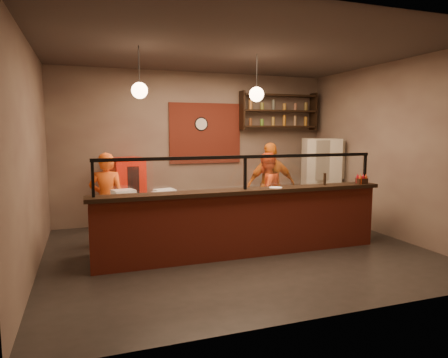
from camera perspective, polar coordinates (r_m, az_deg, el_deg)
name	(u,v)px	position (r m, az deg, el deg)	size (l,w,h in m)	color
floor	(238,251)	(6.65, 1.96, -10.19)	(6.00, 6.00, 0.00)	black
ceiling	(239,50)	(6.48, 2.09, 17.98)	(6.00, 6.00, 0.00)	#3B322E
wall_back	(196,147)	(8.74, -3.98, 4.56)	(6.00, 6.00, 0.00)	#796958
wall_left	(30,157)	(5.97, -25.92, 2.80)	(5.00, 5.00, 0.00)	#796958
wall_right	(390,150)	(7.96, 22.61, 3.82)	(5.00, 5.00, 0.00)	#796958
wall_front	(329,166)	(4.15, 14.72, 1.77)	(6.00, 6.00, 0.00)	#796958
brick_patch	(205,133)	(8.76, -2.67, 6.54)	(1.60, 0.04, 1.30)	maroon
service_counter	(245,225)	(6.25, 2.99, -6.57)	(4.60, 0.25, 1.00)	maroon
counter_ledge	(245,191)	(6.15, 3.02, -1.76)	(4.70, 0.37, 0.06)	black
worktop_cabinet	(233,223)	(6.72, 1.35, -6.26)	(4.60, 0.75, 0.85)	gray
worktop	(233,196)	(6.63, 1.37, -2.47)	(4.60, 0.75, 0.05)	white
sneeze_guard	(245,169)	(6.11, 3.04, 1.40)	(4.50, 0.05, 0.52)	white
wall_shelving	(279,111)	(9.27, 7.85, 9.59)	(1.84, 0.28, 0.85)	black
wall_clock	(201,124)	(8.72, -3.29, 7.85)	(0.30, 0.30, 0.04)	black
pendant_left	(140,90)	(6.20, -11.97, 12.29)	(0.24, 0.24, 0.77)	black
pendant_right	(257,94)	(6.72, 4.67, 11.98)	(0.24, 0.24, 0.77)	black
cook_left	(107,200)	(7.00, -16.37, -2.88)	(0.58, 0.38, 1.60)	#EC5916
cook_mid	(266,192)	(7.86, 6.01, -1.83)	(0.75, 0.58, 1.53)	#CE3F13
cook_right	(271,186)	(8.05, 6.73, -0.95)	(1.01, 0.42, 1.72)	#D06813
fridge	(321,179)	(9.07, 13.63, -0.01)	(0.74, 0.69, 1.79)	beige
red_cooler	(127,193)	(8.20, -13.72, -1.99)	(0.61, 0.56, 1.43)	red
pizza_dough	(259,193)	(6.77, 4.99, -2.03)	(0.46, 0.46, 0.01)	white
prep_tub_a	(124,195)	(6.29, -14.16, -2.22)	(0.32, 0.26, 0.16)	silver
prep_tub_b	(165,194)	(6.29, -8.46, -2.14)	(0.30, 0.24, 0.15)	silver
prep_tub_c	(164,197)	(6.04, -8.53, -2.50)	(0.30, 0.24, 0.15)	silver
rolling_pin	(186,195)	(6.43, -5.45, -2.27)	(0.07, 0.07, 0.38)	yellow
condiment_caddy	(362,181)	(7.18, 19.06, -0.27)	(0.17, 0.13, 0.09)	black
pepper_mill	(325,179)	(6.81, 14.20, -0.02)	(0.04, 0.04, 0.20)	black
small_plate	(276,188)	(6.31, 7.41, -1.24)	(0.20, 0.20, 0.01)	silver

